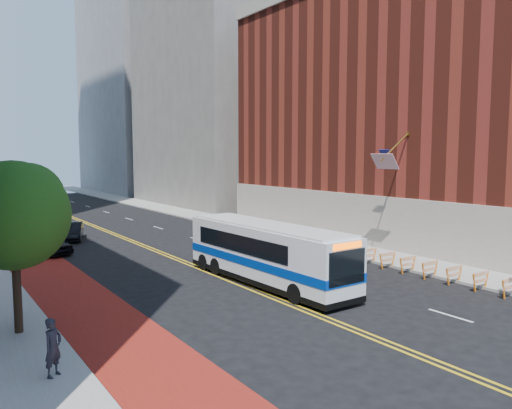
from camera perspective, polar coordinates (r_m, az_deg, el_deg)
The scene contains 15 objects.
ground at distance 21.74m, azimuth 9.41°, elevation -13.29°, with size 160.00×160.00×0.00m, color black.
sidewalk_right at distance 52.41m, azimuth -3.85°, elevation -1.94°, with size 4.00×140.00×0.15m, color gray.
bus_lane_paint at distance 45.78m, azimuth -26.14°, elevation -3.73°, with size 3.60×140.00×0.01m, color maroon.
center_line_inner at distance 47.50m, azimuth -16.64°, elevation -3.05°, with size 0.14×140.00×0.01m, color gold.
center_line_outer at distance 47.60m, azimuth -16.22°, elevation -3.02°, with size 0.14×140.00×0.01m, color gold.
lane_dashes at distance 56.59m, azimuth -14.30°, elevation -1.61°, with size 0.14×98.20×0.01m.
brick_building at distance 45.22m, azimuth 19.48°, elevation 10.36°, with size 18.73×36.00×22.00m.
midrise_right_near at distance 74.17m, azimuth -3.66°, elevation 15.76°, with size 18.00×26.00×40.00m, color slate.
midrise_right_far at distance 102.45m, azimuth -12.16°, elevation 17.11°, with size 20.00×28.00×55.00m, color gray.
construction_barriers at distance 30.71m, azimuth 18.07°, elevation -6.55°, with size 1.42×10.91×1.00m.
street_tree at distance 21.18m, azimuth -25.86°, elevation -0.66°, with size 4.20×4.20×6.70m.
transit_bus at distance 27.47m, azimuth 1.07°, elevation -5.47°, with size 2.99×12.06×3.29m.
car_a at distance 38.56m, azimuth -22.75°, elevation -4.10°, with size 1.83×4.54×1.55m, color black.
car_b at distance 43.96m, azimuth -20.26°, elevation -2.91°, with size 1.54×4.41×1.45m, color black.
pedestrian at distance 17.33m, azimuth -22.18°, elevation -14.88°, with size 0.68×0.44×1.86m, color black.
Camera 1 is at (-14.27, -14.81, 7.05)m, focal length 35.00 mm.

